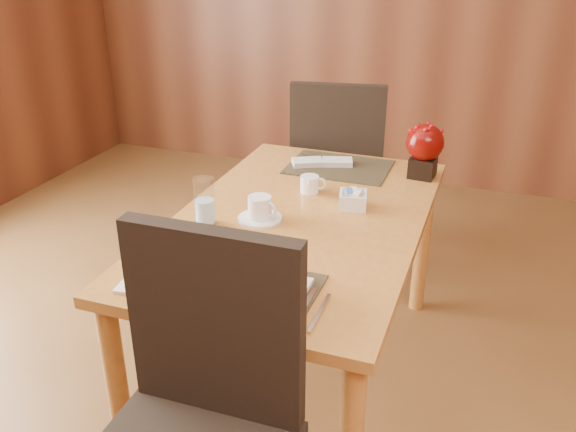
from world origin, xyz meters
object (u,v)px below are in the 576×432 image
(water_glass, at_px, (205,202))
(near_chair, at_px, (196,418))
(creamer_jug, at_px, (310,184))
(far_chair, at_px, (338,165))
(dining_table, at_px, (300,239))
(soup_setting, at_px, (247,282))
(sugar_caddy, at_px, (353,200))
(bread_plate, at_px, (150,282))
(coffee_cup, at_px, (260,210))
(berry_decor, at_px, (425,148))

(water_glass, distance_m, near_chair, 0.87)
(creamer_jug, bearing_deg, water_glass, -139.75)
(creamer_jug, height_order, far_chair, far_chair)
(dining_table, height_order, water_glass, water_glass)
(soup_setting, relative_size, near_chair, 0.28)
(sugar_caddy, xyz_separation_m, bread_plate, (-0.44, -0.75, -0.03))
(creamer_jug, distance_m, bread_plate, 0.87)
(creamer_jug, relative_size, sugar_caddy, 0.95)
(soup_setting, bearing_deg, near_chair, -89.64)
(creamer_jug, relative_size, bread_plate, 0.60)
(bread_plate, bearing_deg, coffee_cup, 74.30)
(coffee_cup, height_order, berry_decor, berry_decor)
(coffee_cup, distance_m, bread_plate, 0.55)
(creamer_jug, bearing_deg, far_chair, 79.46)
(water_glass, bearing_deg, coffee_cup, 29.19)
(bread_plate, bearing_deg, creamer_jug, 74.02)
(creamer_jug, bearing_deg, coffee_cup, -123.13)
(sugar_caddy, height_order, bread_plate, sugar_caddy)
(soup_setting, xyz_separation_m, sugar_caddy, (0.13, 0.74, -0.03))
(coffee_cup, distance_m, sugar_caddy, 0.37)
(coffee_cup, bearing_deg, far_chair, 89.38)
(near_chair, bearing_deg, berry_decor, 76.91)
(near_chair, bearing_deg, sugar_caddy, 82.72)
(coffee_cup, relative_size, creamer_jug, 1.68)
(coffee_cup, bearing_deg, creamer_jug, 73.55)
(dining_table, relative_size, far_chair, 1.42)
(coffee_cup, bearing_deg, sugar_caddy, 37.18)
(water_glass, xyz_separation_m, creamer_jug, (0.27, 0.41, -0.05))
(coffee_cup, relative_size, berry_decor, 0.69)
(water_glass, relative_size, creamer_jug, 1.81)
(dining_table, height_order, coffee_cup, coffee_cup)
(sugar_caddy, xyz_separation_m, near_chair, (-0.12, -1.08, -0.17))
(dining_table, height_order, sugar_caddy, sugar_caddy)
(soup_setting, distance_m, near_chair, 0.40)
(soup_setting, height_order, berry_decor, berry_decor)
(dining_table, relative_size, bread_plate, 9.24)
(coffee_cup, distance_m, near_chair, 0.89)
(coffee_cup, distance_m, far_chair, 1.08)
(coffee_cup, bearing_deg, dining_table, 30.45)
(near_chair, bearing_deg, dining_table, 91.81)
(dining_table, xyz_separation_m, sugar_caddy, (0.17, 0.15, 0.13))
(sugar_caddy, bearing_deg, creamer_jug, 156.90)
(water_glass, relative_size, sugar_caddy, 1.71)
(sugar_caddy, bearing_deg, water_glass, -145.61)
(dining_table, relative_size, creamer_jug, 15.41)
(coffee_cup, relative_size, bread_plate, 1.01)
(soup_setting, height_order, coffee_cup, soup_setting)
(sugar_caddy, bearing_deg, dining_table, -138.24)
(coffee_cup, bearing_deg, near_chair, -78.70)
(soup_setting, xyz_separation_m, far_chair, (-0.16, 1.58, -0.22))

